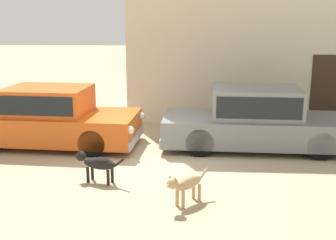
{
  "coord_description": "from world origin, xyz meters",
  "views": [
    {
      "loc": [
        0.97,
        -9.05,
        3.14
      ],
      "look_at": [
        0.4,
        0.2,
        0.9
      ],
      "focal_mm": 45.43,
      "sensor_mm": 36.0,
      "label": 1
    }
  ],
  "objects_px": {
    "parked_sedan_second": "(256,119)",
    "stray_dog_tan": "(185,184)",
    "stray_dog_spotted": "(97,163)",
    "parked_sedan_nearest": "(50,117)"
  },
  "relations": [
    {
      "from": "parked_sedan_second",
      "to": "stray_dog_tan",
      "type": "bearing_deg",
      "value": -113.99
    },
    {
      "from": "parked_sedan_nearest",
      "to": "stray_dog_spotted",
      "type": "distance_m",
      "value": 3.0
    },
    {
      "from": "stray_dog_spotted",
      "to": "stray_dog_tan",
      "type": "bearing_deg",
      "value": 167.76
    },
    {
      "from": "stray_dog_tan",
      "to": "stray_dog_spotted",
      "type": "bearing_deg",
      "value": -78.21
    },
    {
      "from": "parked_sedan_second",
      "to": "stray_dog_spotted",
      "type": "height_order",
      "value": "parked_sedan_second"
    },
    {
      "from": "parked_sedan_second",
      "to": "parked_sedan_nearest",
      "type": "bearing_deg",
      "value": -177.64
    },
    {
      "from": "parked_sedan_second",
      "to": "stray_dog_spotted",
      "type": "relative_size",
      "value": 4.42
    },
    {
      "from": "parked_sedan_second",
      "to": "stray_dog_tan",
      "type": "relative_size",
      "value": 5.49
    },
    {
      "from": "parked_sedan_nearest",
      "to": "parked_sedan_second",
      "type": "relative_size",
      "value": 0.96
    },
    {
      "from": "stray_dog_tan",
      "to": "parked_sedan_second",
      "type": "bearing_deg",
      "value": -165.39
    }
  ]
}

